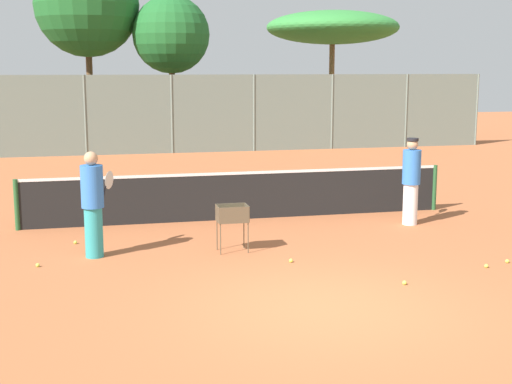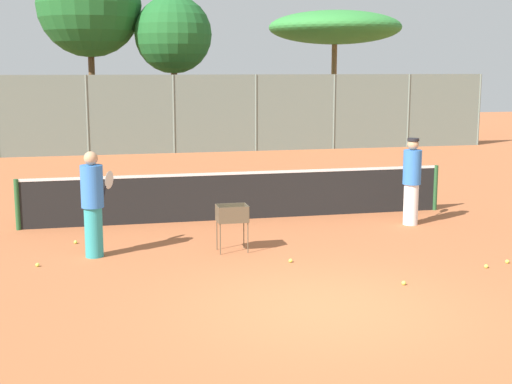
{
  "view_description": "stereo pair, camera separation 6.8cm",
  "coord_description": "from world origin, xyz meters",
  "px_view_note": "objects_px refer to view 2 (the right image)",
  "views": [
    {
      "loc": [
        -3.21,
        -9.11,
        3.34
      ],
      "look_at": [
        -0.15,
        3.91,
        1.0
      ],
      "focal_mm": 50.0,
      "sensor_mm": 36.0,
      "label": 1
    },
    {
      "loc": [
        -3.14,
        -9.13,
        3.34
      ],
      "look_at": [
        -0.15,
        3.91,
        1.0
      ],
      "focal_mm": 50.0,
      "sensor_mm": 36.0,
      "label": 2
    }
  ],
  "objects_px": {
    "parked_car": "(306,127)",
    "tennis_net": "(240,195)",
    "player_red_cap": "(93,203)",
    "player_white_outfit": "(412,180)",
    "ball_cart": "(233,217)"
  },
  "relations": [
    {
      "from": "parked_car",
      "to": "tennis_net",
      "type": "bearing_deg",
      "value": -111.73
    },
    {
      "from": "tennis_net",
      "to": "player_red_cap",
      "type": "xyz_separation_m",
      "value": [
        -3.19,
        -2.54,
        0.42
      ]
    },
    {
      "from": "player_white_outfit",
      "to": "ball_cart",
      "type": "xyz_separation_m",
      "value": [
        -4.17,
        -1.38,
        -0.33
      ]
    },
    {
      "from": "ball_cart",
      "to": "player_red_cap",
      "type": "bearing_deg",
      "value": 175.72
    },
    {
      "from": "tennis_net",
      "to": "player_red_cap",
      "type": "relative_size",
      "value": 5.03
    },
    {
      "from": "player_white_outfit",
      "to": "parked_car",
      "type": "relative_size",
      "value": 0.44
    },
    {
      "from": "tennis_net",
      "to": "player_red_cap",
      "type": "distance_m",
      "value": 4.1
    },
    {
      "from": "tennis_net",
      "to": "player_red_cap",
      "type": "bearing_deg",
      "value": -141.43
    },
    {
      "from": "player_white_outfit",
      "to": "parked_car",
      "type": "xyz_separation_m",
      "value": [
        2.96,
        17.49,
        -0.31
      ]
    },
    {
      "from": "tennis_net",
      "to": "player_white_outfit",
      "type": "relative_size",
      "value": 5.11
    },
    {
      "from": "player_white_outfit",
      "to": "player_red_cap",
      "type": "distance_m",
      "value": 6.77
    },
    {
      "from": "tennis_net",
      "to": "player_white_outfit",
      "type": "xyz_separation_m",
      "value": [
        3.47,
        -1.35,
        0.41
      ]
    },
    {
      "from": "ball_cart",
      "to": "parked_car",
      "type": "xyz_separation_m",
      "value": [
        7.13,
        18.87,
        0.02
      ]
    },
    {
      "from": "tennis_net",
      "to": "parked_car",
      "type": "height_order",
      "value": "parked_car"
    },
    {
      "from": "tennis_net",
      "to": "ball_cart",
      "type": "bearing_deg",
      "value": -104.41
    }
  ]
}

